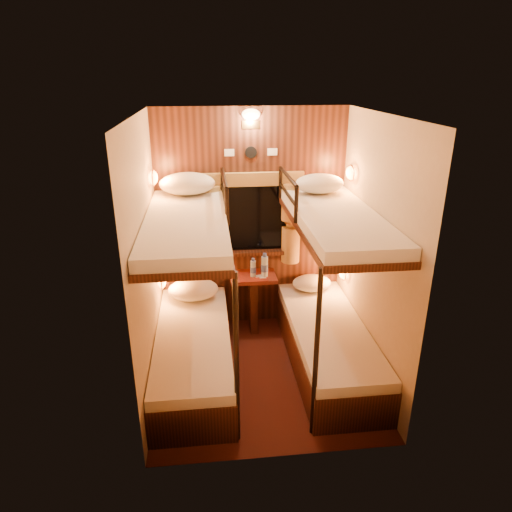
{
  "coord_description": "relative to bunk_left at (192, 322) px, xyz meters",
  "views": [
    {
      "loc": [
        -0.47,
        -3.65,
        2.7
      ],
      "look_at": [
        -0.05,
        0.15,
        1.16
      ],
      "focal_mm": 32.0,
      "sensor_mm": 36.0,
      "label": 1
    }
  ],
  "objects": [
    {
      "name": "back_panel",
      "position": [
        0.65,
        0.97,
        0.64
      ],
      "size": [
        2.0,
        0.03,
        2.4
      ],
      "primitive_type": "cube",
      "color": "black",
      "rests_on": "floor"
    },
    {
      "name": "sachet_b",
      "position": [
        0.71,
        0.75,
        0.09
      ],
      "size": [
        0.09,
        0.08,
        0.01
      ],
      "primitive_type": "cube",
      "rotation": [
        0.0,
        0.0,
        0.21
      ],
      "color": "silver",
      "rests_on": "table"
    },
    {
      "name": "pillow_lower_left",
      "position": [
        -0.0,
        0.68,
        0.0
      ],
      "size": [
        0.53,
        0.38,
        0.21
      ],
      "primitive_type": "ellipsoid",
      "color": "silver",
      "rests_on": "bunk_left"
    },
    {
      "name": "bottle_right",
      "position": [
        0.77,
        0.74,
        0.21
      ],
      "size": [
        0.08,
        0.08,
        0.27
      ],
      "rotation": [
        0.0,
        0.0,
        -0.13
      ],
      "color": "#99BFE5",
      "rests_on": "table"
    },
    {
      "name": "pillow_lower_right",
      "position": [
        1.3,
        0.75,
        -0.02
      ],
      "size": [
        0.43,
        0.31,
        0.17
      ],
      "primitive_type": "ellipsoid",
      "color": "silver",
      "rests_on": "bunk_right"
    },
    {
      "name": "pillow_upper_left",
      "position": [
        -0.0,
        0.72,
        1.14
      ],
      "size": [
        0.55,
        0.39,
        0.21
      ],
      "primitive_type": "ellipsoid",
      "color": "silver",
      "rests_on": "bunk_left"
    },
    {
      "name": "wall_right",
      "position": [
        1.65,
        -0.07,
        0.64
      ],
      "size": [
        0.0,
        2.4,
        2.4
      ],
      "primitive_type": "plane",
      "rotation": [
        1.57,
        0.0,
        -1.57
      ],
      "color": "#C6B293",
      "rests_on": "floor"
    },
    {
      "name": "wall_left",
      "position": [
        -0.35,
        -0.07,
        0.64
      ],
      "size": [
        0.0,
        2.4,
        2.4
      ],
      "primitive_type": "plane",
      "rotation": [
        1.57,
        0.0,
        1.57
      ],
      "color": "#C6B293",
      "rests_on": "floor"
    },
    {
      "name": "bunk_right",
      "position": [
        1.3,
        0.0,
        0.0
      ],
      "size": [
        0.72,
        1.9,
        1.82
      ],
      "color": "black",
      "rests_on": "floor"
    },
    {
      "name": "table",
      "position": [
        0.65,
        0.78,
        -0.14
      ],
      "size": [
        0.5,
        0.34,
        0.66
      ],
      "color": "#552113",
      "rests_on": "floor"
    },
    {
      "name": "ceiling",
      "position": [
        0.65,
        -0.07,
        1.84
      ],
      "size": [
        2.1,
        2.1,
        0.0
      ],
      "primitive_type": "plane",
      "rotation": [
        3.14,
        0.0,
        0.0
      ],
      "color": "silver",
      "rests_on": "wall_back"
    },
    {
      "name": "reading_lamps",
      "position": [
        0.65,
        0.63,
        0.68
      ],
      "size": [
        2.0,
        0.2,
        1.25
      ],
      "color": "orange",
      "rests_on": "wall_left"
    },
    {
      "name": "curtains",
      "position": [
        0.65,
        0.9,
        0.71
      ],
      "size": [
        1.1,
        0.22,
        1.0
      ],
      "color": "brown",
      "rests_on": "back_panel"
    },
    {
      "name": "back_fixtures",
      "position": [
        0.65,
        0.93,
        1.69
      ],
      "size": [
        0.54,
        0.09,
        0.48
      ],
      "color": "black",
      "rests_on": "back_panel"
    },
    {
      "name": "floor",
      "position": [
        0.65,
        -0.07,
        -0.56
      ],
      "size": [
        2.1,
        2.1,
        0.0
      ],
      "primitive_type": "plane",
      "color": "black",
      "rests_on": "ground"
    },
    {
      "name": "sachet_a",
      "position": [
        0.75,
        0.71,
        0.09
      ],
      "size": [
        0.07,
        0.06,
        0.01
      ],
      "primitive_type": "cube",
      "rotation": [
        0.0,
        0.0,
        -0.02
      ],
      "color": "silver",
      "rests_on": "table"
    },
    {
      "name": "wall_front",
      "position": [
        0.65,
        -1.12,
        0.64
      ],
      "size": [
        2.4,
        0.0,
        2.4
      ],
      "primitive_type": "plane",
      "rotation": [
        -1.57,
        0.0,
        0.0
      ],
      "color": "#C6B293",
      "rests_on": "floor"
    },
    {
      "name": "pillow_upper_right",
      "position": [
        1.3,
        0.64,
        1.12
      ],
      "size": [
        0.49,
        0.35,
        0.19
      ],
      "primitive_type": "ellipsoid",
      "color": "silver",
      "rests_on": "bunk_right"
    },
    {
      "name": "bunk_left",
      "position": [
        0.0,
        0.0,
        0.0
      ],
      "size": [
        0.72,
        1.9,
        1.82
      ],
      "color": "black",
      "rests_on": "floor"
    },
    {
      "name": "window",
      "position": [
        0.65,
        0.94,
        0.62
      ],
      "size": [
        1.0,
        0.12,
        0.79
      ],
      "color": "black",
      "rests_on": "back_panel"
    },
    {
      "name": "wall_back",
      "position": [
        0.65,
        0.98,
        0.64
      ],
      "size": [
        2.4,
        0.0,
        2.4
      ],
      "primitive_type": "plane",
      "rotation": [
        1.57,
        0.0,
        0.0
      ],
      "color": "#C6B293",
      "rests_on": "floor"
    },
    {
      "name": "bottle_left",
      "position": [
        0.65,
        0.75,
        0.19
      ],
      "size": [
        0.06,
        0.06,
        0.22
      ],
      "rotation": [
        0.0,
        0.0,
        0.31
      ],
      "color": "#99BFE5",
      "rests_on": "table"
    }
  ]
}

